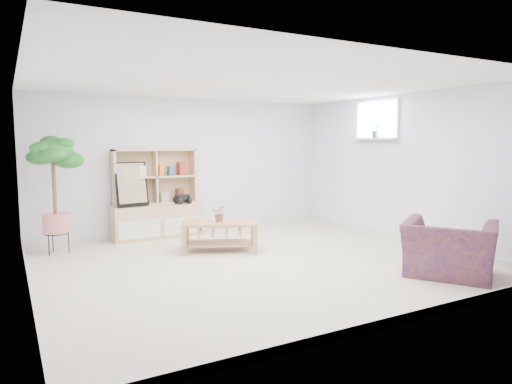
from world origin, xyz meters
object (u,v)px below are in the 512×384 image
coffee_table (220,236)px  floor_tree (55,195)px  armchair (449,245)px  storage_unit (157,194)px

coffee_table → floor_tree: size_ratio=0.64×
coffee_table → armchair: armchair is taller
storage_unit → floor_tree: floor_tree is taller
storage_unit → floor_tree: size_ratio=0.87×
storage_unit → armchair: (2.44, -3.93, -0.37)m
floor_tree → armchair: size_ratio=1.66×
floor_tree → armchair: bearing=-40.9°
storage_unit → coffee_table: (0.53, -1.41, -0.53)m
storage_unit → coffee_table: size_ratio=1.37×
storage_unit → floor_tree: (-1.63, -0.41, 0.11)m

